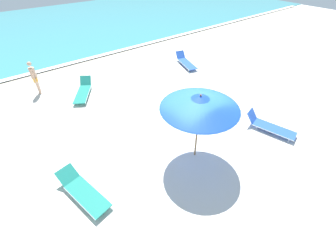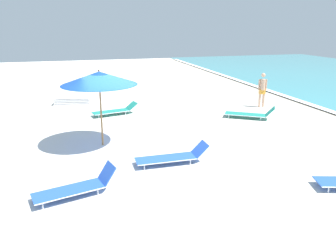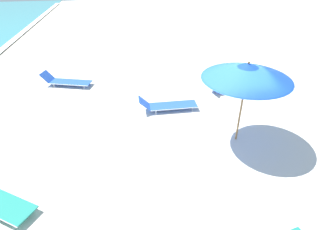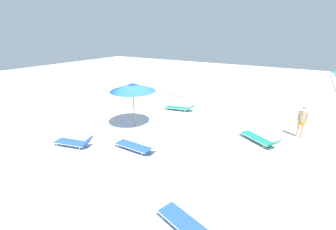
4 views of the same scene
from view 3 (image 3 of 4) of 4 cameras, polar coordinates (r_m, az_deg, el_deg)
name	(u,v)px [view 3 (image 3 of 4)]	position (r m, az deg, el deg)	size (l,w,h in m)	color
ground_plane	(214,139)	(8.90, 9.94, -5.11)	(60.00, 60.00, 0.16)	silver
beach_umbrella	(247,72)	(7.76, 16.88, 9.04)	(2.58, 2.58, 2.67)	olive
sun_lounger_near_water_left	(66,81)	(12.89, -21.31, 6.92)	(1.21, 2.29, 0.59)	blue
sun_lounger_near_water_right	(227,86)	(11.83, 12.73, 6.22)	(1.10, 2.10, 0.63)	blue
sun_lounger_mid_beach_solo	(167,105)	(10.08, -0.12, 2.23)	(0.63, 2.23, 0.57)	blue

